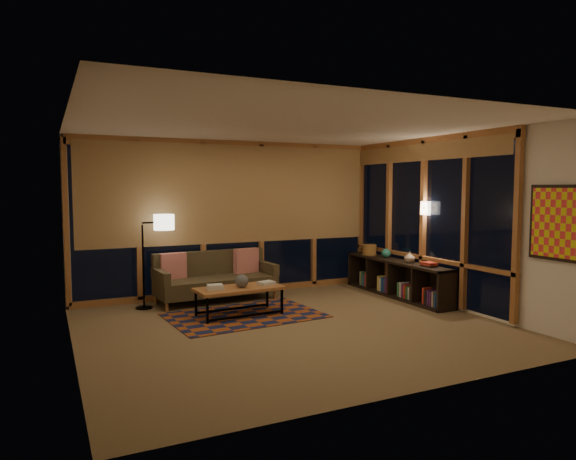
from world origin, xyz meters
name	(u,v)px	position (x,y,z in m)	size (l,w,h in m)	color
floor	(293,327)	(0.00, 0.00, 0.00)	(5.50, 5.00, 0.01)	brown
ceiling	(293,125)	(0.00, 0.00, 2.70)	(5.50, 5.00, 0.01)	beige
walls	(293,228)	(0.00, 0.00, 1.35)	(5.51, 5.01, 2.70)	silver
window_wall_back	(233,218)	(0.00, 2.43, 1.35)	(5.30, 0.16, 2.60)	#A1582D
window_wall_right	(422,220)	(2.68, 0.60, 1.35)	(0.16, 3.70, 2.60)	#A1582D
wall_art	(556,223)	(2.71, -1.85, 1.45)	(0.06, 0.74, 0.94)	#ED3335
wall_sconce	(426,208)	(2.62, 0.45, 1.55)	(0.12, 0.18, 0.22)	#EEE6CC
sofa	(216,277)	(-0.45, 2.00, 0.40)	(1.95, 0.79, 0.80)	#4D3E2C
pillow_left	(173,266)	(-1.13, 2.17, 0.61)	(0.43, 0.14, 0.43)	red
pillow_right	(246,260)	(0.16, 2.21, 0.62)	(0.44, 0.15, 0.44)	red
area_rug	(245,315)	(-0.38, 0.85, 0.01)	(2.18, 1.45, 0.01)	#8E3F15
coffee_table	(239,301)	(-0.45, 0.90, 0.21)	(1.27, 0.58, 0.42)	#A1582D
book_stack_a	(215,287)	(-0.81, 0.91, 0.46)	(0.25, 0.20, 0.07)	silver
book_stack_b	(266,283)	(0.00, 0.92, 0.45)	(0.22, 0.18, 0.04)	silver
ceramic_pot	(242,281)	(-0.41, 0.87, 0.52)	(0.19, 0.19, 0.19)	black
floor_lamp	(143,262)	(-1.63, 1.97, 0.74)	(0.49, 0.32, 1.47)	black
bookshelf	(397,278)	(2.49, 1.00, 0.32)	(0.40, 2.53, 0.63)	black
basket	(369,250)	(2.47, 1.81, 0.73)	(0.26, 0.26, 0.19)	#9D5F2F
teal_bowl	(386,253)	(2.49, 1.32, 0.71)	(0.17, 0.17, 0.17)	#226759
vase	(410,257)	(2.49, 0.67, 0.73)	(0.18, 0.18, 0.19)	tan
shelf_book_stack	(429,265)	(2.49, 0.19, 0.67)	(0.17, 0.24, 0.07)	silver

